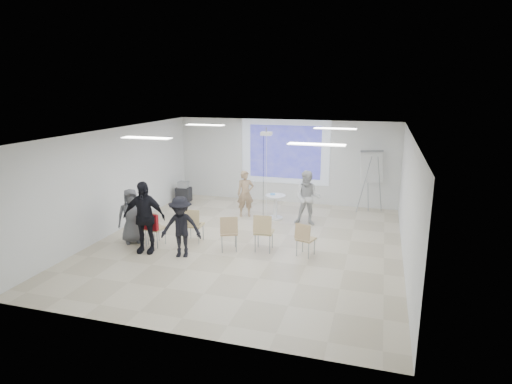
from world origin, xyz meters
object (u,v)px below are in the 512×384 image
(player_right, at_px, (308,195))
(laptop, at_px, (195,223))
(chair_right_far, at_px, (305,237))
(av_cart, at_px, (184,192))
(audience_mid, at_px, (181,223))
(chair_center, at_px, (229,230))
(chair_left_inner, at_px, (193,223))
(pedestal_table, at_px, (275,205))
(audience_outer, at_px, (131,213))
(player_left, at_px, (245,191))
(audience_left, at_px, (144,212))
(chair_left_mid, at_px, (153,226))
(flipchart_easel, at_px, (371,167))
(chair_right_inner, at_px, (263,230))
(chair_far_left, at_px, (146,223))

(player_right, distance_m, laptop, 3.60)
(chair_right_far, xyz_separation_m, av_cart, (-5.17, 3.88, -0.17))
(laptop, xyz_separation_m, audience_mid, (0.12, -1.05, 0.36))
(laptop, relative_size, av_cart, 0.47)
(chair_center, bearing_deg, chair_left_inner, 143.42)
(chair_right_far, height_order, audience_mid, audience_mid)
(pedestal_table, height_order, chair_right_far, chair_right_far)
(pedestal_table, height_order, laptop, pedestal_table)
(audience_outer, bearing_deg, player_left, 17.76)
(chair_right_far, relative_size, audience_mid, 0.50)
(player_left, relative_size, audience_left, 0.80)
(player_right, height_order, chair_left_mid, player_right)
(chair_left_mid, bearing_deg, flipchart_easel, 49.12)
(chair_left_inner, xyz_separation_m, chair_right_inner, (1.98, -0.07, 0.02))
(chair_center, bearing_deg, chair_right_far, -16.27)
(audience_left, bearing_deg, chair_right_inner, 7.24)
(chair_far_left, xyz_separation_m, audience_mid, (1.35, -0.64, 0.32))
(player_right, bearing_deg, chair_center, -121.01)
(player_left, height_order, chair_center, player_left)
(pedestal_table, distance_m, chair_right_inner, 2.84)
(chair_far_left, height_order, laptop, chair_far_left)
(chair_left_inner, distance_m, flipchart_easel, 6.31)
(chair_center, xyz_separation_m, laptop, (-1.14, 0.39, -0.05))
(audience_mid, bearing_deg, chair_left_mid, 145.09)
(chair_left_inner, distance_m, audience_mid, 1.00)
(chair_left_inner, height_order, chair_center, chair_left_inner)
(chair_far_left, height_order, chair_right_far, chair_far_left)
(chair_right_inner, bearing_deg, chair_center, -170.26)
(pedestal_table, bearing_deg, chair_left_mid, -127.54)
(chair_left_inner, distance_m, av_cart, 4.35)
(chair_left_inner, relative_size, av_cart, 1.27)
(av_cart, bearing_deg, audience_outer, -84.75)
(chair_right_far, height_order, flipchart_easel, flipchart_easel)
(chair_center, distance_m, audience_outer, 2.76)
(chair_left_mid, height_order, audience_mid, audience_mid)
(chair_left_inner, bearing_deg, laptop, 89.14)
(audience_left, bearing_deg, chair_left_inner, 36.10)
(pedestal_table, relative_size, audience_mid, 0.46)
(chair_left_inner, xyz_separation_m, audience_mid, (0.11, -0.95, 0.30))
(chair_right_inner, height_order, audience_outer, audience_outer)
(chair_left_inner, height_order, audience_outer, audience_outer)
(player_right, xyz_separation_m, audience_mid, (-2.57, -3.41, -0.05))
(chair_center, bearing_deg, laptop, 138.72)
(chair_right_inner, bearing_deg, flipchart_easel, 56.40)
(laptop, distance_m, audience_mid, 1.12)
(laptop, xyz_separation_m, audience_outer, (-1.61, -0.52, 0.32))
(chair_left_mid, height_order, chair_center, chair_center)
(pedestal_table, relative_size, player_left, 0.47)
(laptop, bearing_deg, player_right, -143.19)
(chair_right_inner, bearing_deg, pedestal_table, 93.21)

